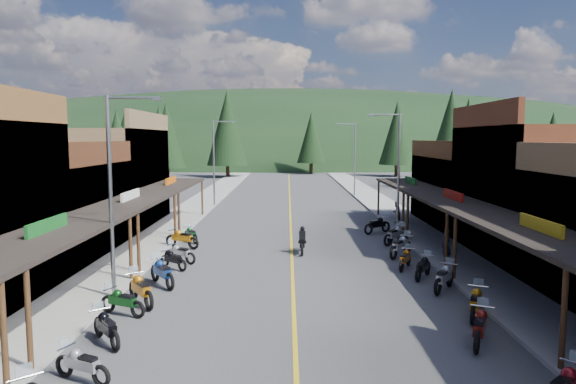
{
  "coord_description": "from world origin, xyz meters",
  "views": [
    {
      "loc": [
        -0.24,
        -25.75,
        6.37
      ],
      "look_at": [
        -0.2,
        6.33,
        3.0
      ],
      "focal_mm": 32.0,
      "sensor_mm": 36.0,
      "label": 1
    }
  ],
  "objects_px": {
    "pine_5": "(468,130)",
    "bike_east_6": "(423,266)",
    "pine_2": "(227,128)",
    "pine_6": "(553,138)",
    "bike_east_4": "(476,301)",
    "bike_east_8": "(401,245)",
    "bike_west_10": "(191,233)",
    "shop_west_2": "(37,210)",
    "pine_0": "(54,138)",
    "bike_west_7": "(173,259)",
    "bike_west_4": "(122,300)",
    "shop_west_3": "(101,178)",
    "streetlight_2": "(396,167)",
    "pine_11": "(451,132)",
    "bike_west_3": "(106,326)",
    "shop_east_2": "(547,191)",
    "pine_3": "(311,138)",
    "bike_east_11": "(377,224)",
    "bike_west_6": "(162,271)",
    "pine_10": "(167,135)",
    "rider_on_bike": "(302,242)",
    "streetlight_1": "(215,159)",
    "pine_7": "(127,134)",
    "streetlight_3": "(354,156)",
    "pine_4": "(397,133)",
    "pedestrian_east_a": "(446,246)",
    "bike_east_10": "(395,233)",
    "pedestrian_east_b": "(396,212)",
    "bike_west_8": "(180,252)",
    "bike_west_2": "(82,363)",
    "bike_east_7": "(405,258)",
    "shop_east_3": "(480,191)",
    "pine_9": "(464,138)",
    "bike_west_5": "(141,288)",
    "pine_1": "(160,133)",
    "pine_8": "(117,141)",
    "bike_east_5": "(444,276)",
    "streetlight_0": "(114,188)",
    "bike_west_9": "(182,237)",
    "bike_east_9": "(395,234)"
  },
  "relations": [
    {
      "from": "shop_east_3",
      "to": "bike_east_4",
      "type": "xyz_separation_m",
      "value": [
        -7.3,
        -19.37,
        -1.92
      ]
    },
    {
      "from": "bike_west_10",
      "to": "streetlight_2",
      "type": "bearing_deg",
      "value": -21.4
    },
    {
      "from": "pine_0",
      "to": "bike_east_8",
      "type": "height_order",
      "value": "pine_0"
    },
    {
      "from": "streetlight_0",
      "to": "bike_west_9",
      "type": "height_order",
      "value": "streetlight_0"
    },
    {
      "from": "shop_east_2",
      "to": "bike_east_6",
      "type": "height_order",
      "value": "shop_east_2"
    },
    {
      "from": "bike_west_3",
      "to": "bike_west_2",
      "type": "bearing_deg",
      "value": -123.09
    },
    {
      "from": "shop_east_2",
      "to": "streetlight_3",
      "type": "height_order",
      "value": "shop_east_2"
    },
    {
      "from": "pine_0",
      "to": "bike_east_4",
      "type": "distance_m",
      "value": 84.28
    },
    {
      "from": "pedestrian_east_b",
      "to": "shop_west_3",
      "type": "bearing_deg",
      "value": -42.61
    },
    {
      "from": "pine_2",
      "to": "bike_east_11",
      "type": "relative_size",
      "value": 6.18
    },
    {
      "from": "pine_10",
      "to": "bike_west_2",
      "type": "bearing_deg",
      "value": -78.85
    },
    {
      "from": "bike_east_7",
      "to": "bike_east_8",
      "type": "distance_m",
      "value": 2.56
    },
    {
      "from": "bike_east_4",
      "to": "bike_east_8",
      "type": "bearing_deg",
      "value": 119.5
    },
    {
      "from": "pine_2",
      "to": "pine_6",
      "type": "xyz_separation_m",
      "value": [
        56.0,
        6.0,
        -1.51
      ]
    },
    {
      "from": "streetlight_1",
      "to": "bike_east_6",
      "type": "xyz_separation_m",
      "value": [
        12.9,
        -24.88,
        -3.89
      ]
    },
    {
      "from": "bike_west_6",
      "to": "shop_west_2",
      "type": "bearing_deg",
      "value": 108.67
    },
    {
      "from": "bike_west_7",
      "to": "bike_west_10",
      "type": "xyz_separation_m",
      "value": [
        -0.37,
        6.57,
        0.01
      ]
    },
    {
      "from": "bike_east_4",
      "to": "pine_0",
      "type": "bearing_deg",
      "value": 149.36
    },
    {
      "from": "shop_east_3",
      "to": "bike_east_7",
      "type": "bearing_deg",
      "value": -123.35
    },
    {
      "from": "bike_west_3",
      "to": "bike_west_4",
      "type": "xyz_separation_m",
      "value": [
        -0.33,
        2.59,
        -0.02
      ]
    },
    {
      "from": "bike_east_4",
      "to": "bike_east_5",
      "type": "bearing_deg",
      "value": 118.26
    },
    {
      "from": "pine_10",
      "to": "bike_west_10",
      "type": "bearing_deg",
      "value": -75.18
    },
    {
      "from": "pedestrian_east_a",
      "to": "bike_east_10",
      "type": "bearing_deg",
      "value": -174.45
    },
    {
      "from": "pine_4",
      "to": "bike_east_7",
      "type": "xyz_separation_m",
      "value": [
        -12.48,
        -61.21,
        -6.68
      ]
    },
    {
      "from": "pedestrian_east_a",
      "to": "streetlight_3",
      "type": "bearing_deg",
      "value": 175.35
    },
    {
      "from": "bike_east_6",
      "to": "bike_east_4",
      "type": "bearing_deg",
      "value": -53.05
    },
    {
      "from": "pine_9",
      "to": "bike_west_5",
      "type": "distance_m",
      "value": 59.89
    },
    {
      "from": "pine_8",
      "to": "pine_10",
      "type": "height_order",
      "value": "pine_10"
    },
    {
      "from": "pine_5",
      "to": "bike_east_6",
      "type": "relative_size",
      "value": 6.96
    },
    {
      "from": "pine_1",
      "to": "pine_7",
      "type": "height_order",
      "value": "same"
    },
    {
      "from": "pine_7",
      "to": "bike_west_10",
      "type": "height_order",
      "value": "pine_7"
    },
    {
      "from": "pine_11",
      "to": "bike_west_4",
      "type": "xyz_separation_m",
      "value": [
        -26.19,
        -45.8,
        -6.62
      ]
    },
    {
      "from": "bike_west_4",
      "to": "bike_west_8",
      "type": "bearing_deg",
      "value": 22.72
    },
    {
      "from": "bike_west_5",
      "to": "bike_east_7",
      "type": "relative_size",
      "value": 1.2
    },
    {
      "from": "streetlight_2",
      "to": "pine_11",
      "type": "xyz_separation_m",
      "value": [
        13.05,
        30.0,
        2.73
      ]
    },
    {
      "from": "streetlight_1",
      "to": "pine_0",
      "type": "height_order",
      "value": "pine_0"
    },
    {
      "from": "pine_2",
      "to": "bike_west_3",
      "type": "xyz_separation_m",
      "value": [
        4.15,
        -68.38,
        -7.41
      ]
    },
    {
      "from": "bike_west_4",
      "to": "shop_west_3",
      "type": "bearing_deg",
      "value": 47.63
    },
    {
      "from": "streetlight_1",
      "to": "bike_west_8",
      "type": "relative_size",
      "value": 4.1
    },
    {
      "from": "pine_4",
      "to": "streetlight_3",
      "type": "bearing_deg",
      "value": -110.22
    },
    {
      "from": "bike_east_11",
      "to": "bike_west_3",
      "type": "bearing_deg",
      "value": -67.21
    },
    {
      "from": "shop_west_2",
      "to": "pine_7",
      "type": "xyz_separation_m",
      "value": [
        -18.25,
        74.3,
        4.7
      ]
    },
    {
      "from": "shop_west_2",
      "to": "bike_east_8",
      "type": "bearing_deg",
      "value": -1.11
    },
    {
      "from": "bike_east_8",
      "to": "pine_6",
      "type": "bearing_deg",
      "value": 95.7
    },
    {
      "from": "bike_east_4",
      "to": "bike_east_9",
      "type": "xyz_separation_m",
      "value": [
        -0.19,
        12.73,
        0.03
      ]
    },
    {
      "from": "shop_east_3",
      "to": "pine_2",
      "type": "xyz_separation_m",
      "value": [
        -23.75,
        46.7,
        5.46
      ]
    },
    {
      "from": "shop_east_2",
      "to": "pine_3",
      "type": "distance_m",
      "value": 65.11
    },
    {
      "from": "pine_10",
      "to": "rider_on_bike",
      "type": "xyz_separation_m",
      "value": [
        18.59,
        -47.7,
        -6.16
      ]
    },
    {
      "from": "bike_west_3",
      "to": "rider_on_bike",
      "type": "distance_m",
      "value": 14.23
    },
    {
      "from": "bike_west_10",
      "to": "shop_west_2",
      "type": "bearing_deg",
      "value": 172.64
    }
  ]
}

